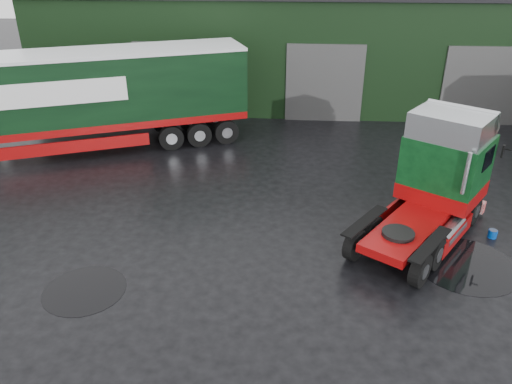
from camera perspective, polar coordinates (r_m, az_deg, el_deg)
ground at (r=14.77m, az=2.00°, el=-9.18°), size 100.00×100.00×0.00m
warehouse at (r=32.44m, az=7.43°, el=16.88°), size 32.40×12.40×6.30m
hero_tractor at (r=16.13m, az=18.66°, el=0.73°), size 5.81×6.72×3.93m
trailer_left at (r=23.76m, az=-18.89°, el=9.71°), size 14.45×8.15×4.47m
wash_bucket at (r=18.02m, az=25.41°, el=-4.34°), size 0.36×0.36×0.27m
tree_back_b at (r=43.30m, az=18.16°, el=19.13°), size 4.40×4.40×7.50m
puddle_0 at (r=14.88m, az=-18.99°, el=-10.55°), size 2.29×2.29×0.01m
puddle_1 at (r=16.32m, az=22.84°, el=-7.69°), size 3.07×3.07×0.01m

